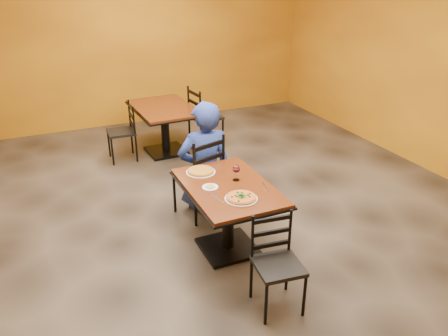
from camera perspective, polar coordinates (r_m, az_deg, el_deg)
name	(u,v)px	position (r m, az deg, el deg)	size (l,w,h in m)	color
floor	(210,226)	(5.18, -1.79, -7.38)	(7.00, 8.00, 0.01)	black
wall_back	(123,41)	(8.33, -12.84, 15.50)	(7.00, 0.01, 3.00)	orange
table_main	(228,203)	(4.50, 0.54, -4.46)	(0.83, 1.23, 0.75)	#5B280E
table_second	(165,119)	(7.01, -7.61, 6.28)	(0.93, 1.33, 0.75)	#5B280E
chair_main_near	(278,266)	(3.87, 6.96, -12.38)	(0.38, 0.38, 0.85)	black
chair_main_far	(198,175)	(5.20, -3.30, -0.89)	(0.46, 0.46, 1.01)	black
chair_second_left	(121,132)	(6.90, -13.02, 4.46)	(0.39, 0.39, 0.87)	black
chair_second_right	(206,117)	(7.24, -2.35, 6.52)	(0.45, 0.45, 0.99)	black
diner	(205,156)	(5.29, -2.47, 1.54)	(0.65, 0.43, 1.34)	navy
plate_main	(241,199)	(4.16, 2.21, -3.94)	(0.31, 0.31, 0.01)	white
pizza_main	(241,197)	(4.15, 2.21, -3.75)	(0.28, 0.28, 0.02)	maroon
plate_far	(201,172)	(4.68, -2.99, -0.52)	(0.31, 0.31, 0.01)	white
pizza_far	(201,171)	(4.68, -2.99, -0.34)	(0.28, 0.28, 0.02)	gold
side_plate	(210,187)	(4.37, -1.78, -2.47)	(0.16, 0.16, 0.01)	white
dip	(210,186)	(4.36, -1.78, -2.37)	(0.09, 0.09, 0.01)	#A78351
wine_glass	(236,172)	(4.48, 1.58, -0.53)	(0.08, 0.08, 0.18)	white
fork	(218,199)	(4.16, -0.83, -3.98)	(0.01, 0.19, 0.00)	silver
knife	(265,187)	(4.39, 5.32, -2.47)	(0.01, 0.21, 0.00)	silver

